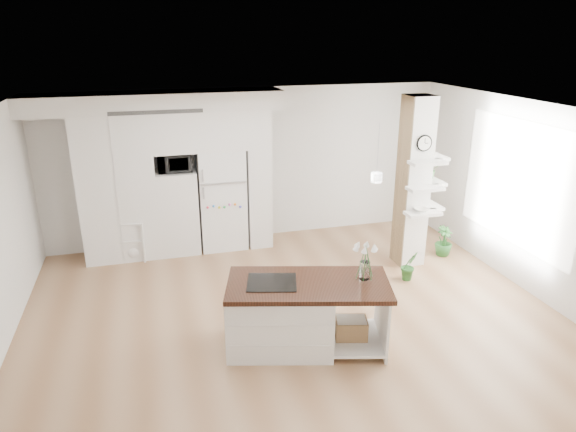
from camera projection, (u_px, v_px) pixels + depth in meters
name	position (u px, v px, depth m)	size (l,w,h in m)	color
floor	(294.00, 317.00, 6.83)	(7.00, 6.00, 0.01)	#A7805A
room	(294.00, 183.00, 6.20)	(7.04, 6.04, 2.72)	white
cabinet_wall	(164.00, 166.00, 8.37)	(4.00, 0.71, 2.70)	white
refrigerator	(221.00, 198.00, 8.83)	(0.78, 0.69, 1.75)	white
column	(420.00, 183.00, 7.99)	(0.69, 0.90, 2.70)	silver
window	(518.00, 183.00, 7.46)	(2.40, 2.40, 0.00)	white
pendant_light	(416.00, 151.00, 6.67)	(0.12, 0.12, 0.10)	white
kitchen_island	(290.00, 313.00, 6.07)	(2.05, 1.35, 1.42)	white
bookshelf	(129.00, 243.00, 8.46)	(0.62, 0.41, 0.68)	white
floor_plant_a	(409.00, 266.00, 7.79)	(0.25, 0.21, 0.46)	#286428
floor_plant_b	(444.00, 241.00, 8.64)	(0.29, 0.29, 0.51)	#286428
microwave	(174.00, 163.00, 8.35)	(0.54, 0.37, 0.30)	#2D2D2D
shelf_plant	(430.00, 169.00, 8.15)	(0.27, 0.23, 0.30)	#286428
decor_bowl	(421.00, 210.00, 7.88)	(0.22, 0.22, 0.05)	white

